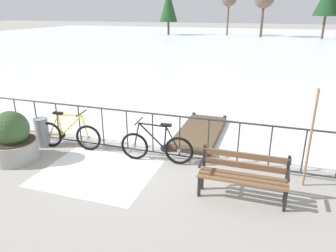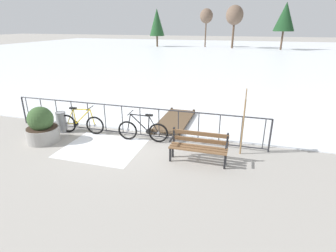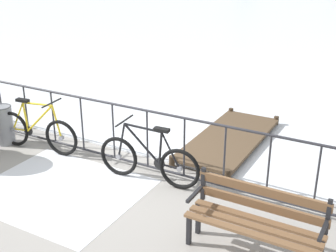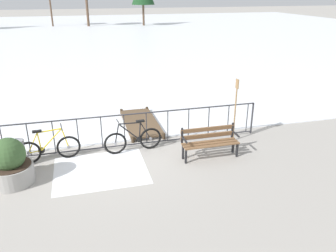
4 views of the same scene
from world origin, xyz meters
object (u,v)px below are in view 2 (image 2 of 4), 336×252
bicycle_second (81,123)px  park_bench (199,145)px  bicycle_near_railing (143,131)px  planter_with_shrub (42,127)px  oar_upright (244,118)px  trash_bin (62,122)px

bicycle_second → park_bench: (4.36, -0.88, 0.14)m
bicycle_near_railing → planter_with_shrub: (-3.16, -0.95, 0.14)m
bicycle_near_railing → park_bench: 2.20m
planter_with_shrub → oar_upright: size_ratio=0.60×
planter_with_shrub → oar_upright: bearing=7.9°
bicycle_second → trash_bin: bearing=-175.1°
park_bench → trash_bin: bearing=170.9°
bicycle_near_railing → park_bench: bearing=-23.4°
bicycle_near_railing → planter_with_shrub: size_ratio=1.45×
bicycle_second → planter_with_shrub: size_ratio=1.45×
bicycle_near_railing → trash_bin: size_ratio=2.34×
trash_bin → oar_upright: oar_upright is taller
planter_with_shrub → oar_upright: 6.40m
bicycle_near_railing → trash_bin: bearing=-179.0°
planter_with_shrub → trash_bin: (0.07, 0.89, -0.14)m
bicycle_second → trash_bin: bicycle_second is taller
park_bench → trash_bin: (-5.11, 0.82, -0.14)m
park_bench → oar_upright: oar_upright is taller
bicycle_second → oar_upright: oar_upright is taller
bicycle_near_railing → bicycle_second: 2.34m
trash_bin → park_bench: bearing=-9.1°
bicycle_near_railing → oar_upright: 3.24m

